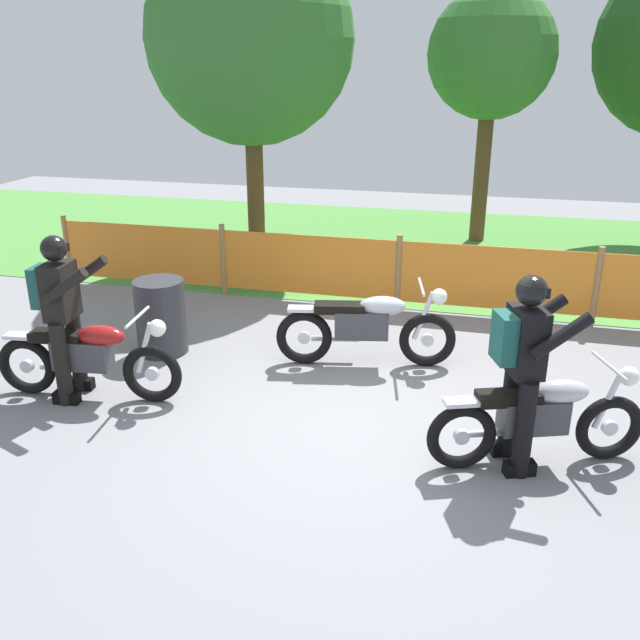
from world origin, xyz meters
TOP-DOWN VIEW (x-y plane):
  - ground at (0.00, 0.00)m, footprint 24.00×24.00m
  - grass_verge at (0.00, 6.54)m, footprint 24.00×6.62m
  - barrier_fence at (0.00, 3.23)m, footprint 10.24×0.08m
  - tree_leftmost at (-2.64, 5.02)m, footprint 3.21×3.21m
  - tree_near_left at (0.94, 7.39)m, footprint 2.23×2.23m
  - motorcycle_lead at (1.68, -0.31)m, footprint 1.82×0.84m
  - motorcycle_trailing at (-2.66, -0.14)m, footprint 1.95×0.57m
  - motorcycle_third at (-0.08, 1.32)m, footprint 1.99×0.66m
  - rider_lead at (1.49, -0.39)m, footprint 0.77×0.67m
  - rider_trailing at (-2.87, -0.17)m, footprint 0.71×0.59m
  - oil_drum at (-2.48, 1.10)m, footprint 0.58×0.58m

SIDE VIEW (x-z plane):
  - ground at x=0.00m, z-range -0.02..0.00m
  - grass_verge at x=0.00m, z-range 0.00..0.01m
  - motorcycle_lead at x=1.68m, z-range -0.01..0.89m
  - oil_drum at x=-2.48m, z-range 0.00..0.88m
  - motorcycle_trailing at x=-2.66m, z-range -0.01..0.91m
  - motorcycle_third at x=-0.08m, z-range -0.01..0.94m
  - barrier_fence at x=0.00m, z-range 0.02..1.07m
  - rider_lead at x=1.49m, z-range 0.11..1.80m
  - rider_trailing at x=-2.87m, z-range 0.11..1.80m
  - tree_near_left at x=0.94m, z-range 1.07..5.51m
  - tree_leftmost at x=-2.64m, z-range 0.95..6.09m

